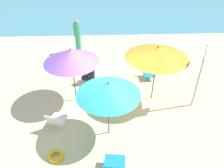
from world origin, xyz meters
TOP-DOWN VIEW (x-y plane):
  - ground_plane at (0.00, 0.00)m, footprint 40.00×40.00m
  - umbrella_purple at (-1.25, 0.93)m, footprint 1.77×1.77m
  - umbrella_orange at (1.43, 0.91)m, footprint 2.03×2.03m
  - umbrella_teal at (-0.15, -0.68)m, footprint 1.71×1.71m
  - beach_chair_a at (1.54, 2.24)m, footprint 0.48×0.58m
  - beach_chair_b at (-0.06, -2.04)m, footprint 0.58×0.64m
  - beach_chair_c at (-1.71, -0.40)m, footprint 0.61×0.67m
  - person_a at (-1.44, 4.61)m, footprint 0.33×0.33m
  - person_b at (-0.80, 1.95)m, footprint 0.53×0.39m
  - warning_sign at (2.73, 0.45)m, footprint 0.23×0.39m
  - swim_ring at (-1.57, -1.49)m, footprint 0.43×0.43m
  - beach_bag at (-0.12, 0.69)m, footprint 0.31×0.31m

SIDE VIEW (x-z plane):
  - ground_plane at x=0.00m, z-range 0.00..0.00m
  - swim_ring at x=-1.57m, z-range 0.00..0.11m
  - beach_bag at x=-0.12m, z-range 0.00..0.27m
  - beach_chair_a at x=1.54m, z-range 0.00..0.56m
  - beach_chair_c at x=-1.71m, z-range 0.01..0.62m
  - beach_chair_b at x=-0.06m, z-range 0.03..0.63m
  - person_b at x=-0.80m, z-range -0.01..0.87m
  - person_a at x=-1.44m, z-range 0.00..1.63m
  - warning_sign at x=2.73m, z-range 0.32..2.58m
  - umbrella_teal at x=-0.15m, z-range 0.69..2.52m
  - umbrella_purple at x=-1.25m, z-range 0.73..2.73m
  - umbrella_orange at x=1.43m, z-range 0.78..2.81m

